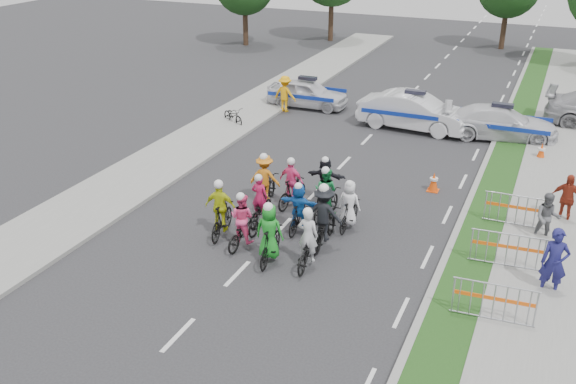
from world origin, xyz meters
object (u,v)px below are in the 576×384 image
at_px(rider_10, 265,184).
at_px(barrier_1, 507,252).
at_px(police_car_2, 500,123).
at_px(parked_bike, 233,116).
at_px(cone_0, 434,182).
at_px(rider_6, 260,206).
at_px(rider_1, 270,239).
at_px(cone_1, 541,152).
at_px(rider_4, 324,221).
at_px(spectator_1, 547,218).
at_px(spectator_0, 554,262).
at_px(marshal_hiviz, 285,94).
at_px(rider_2, 243,226).
at_px(rider_9, 292,187).
at_px(rider_11, 325,183).
at_px(rider_3, 221,214).
at_px(rider_5, 299,210).
at_px(police_car_0, 307,93).
at_px(rider_7, 349,209).
at_px(rider_0, 308,246).
at_px(barrier_2, 517,212).
at_px(barrier_0, 493,304).
at_px(rider_8, 326,198).
at_px(police_car_1, 414,111).
at_px(spectator_2, 566,199).

height_order(rider_10, barrier_1, rider_10).
relative_size(police_car_2, parked_bike, 3.14).
bearing_deg(cone_0, rider_6, -134.29).
distance_m(rider_6, rider_10, 1.38).
xyz_separation_m(rider_1, cone_1, (6.49, 11.48, -0.39)).
bearing_deg(barrier_1, cone_0, 122.90).
xyz_separation_m(rider_4, cone_1, (5.45, 9.94, -0.43)).
height_order(spectator_1, barrier_1, spectator_1).
xyz_separation_m(spectator_0, marshal_hiviz, (-12.81, 11.98, -0.06)).
bearing_deg(rider_2, rider_10, -73.84).
relative_size(rider_9, rider_11, 1.06).
distance_m(rider_3, rider_4, 3.13).
relative_size(rider_3, rider_9, 1.06).
xyz_separation_m(rider_5, police_car_0, (-4.78, 12.52, -0.02)).
distance_m(rider_1, rider_4, 1.86).
height_order(rider_1, rider_5, rider_1).
xyz_separation_m(spectator_1, barrier_1, (-0.89, -2.18, -0.22)).
relative_size(rider_4, police_car_0, 0.50).
distance_m(rider_9, marshal_hiviz, 10.80).
bearing_deg(rider_7, marshal_hiviz, -55.67).
height_order(rider_4, marshal_hiviz, rider_4).
bearing_deg(rider_0, rider_9, -63.11).
bearing_deg(police_car_2, cone_0, 158.41).
height_order(rider_10, police_car_0, rider_10).
distance_m(rider_1, spectator_1, 8.31).
relative_size(rider_3, spectator_0, 1.00).
bearing_deg(barrier_2, marshal_hiviz, 143.91).
bearing_deg(rider_7, police_car_0, -60.99).
bearing_deg(spectator_0, rider_4, 172.82).
bearing_deg(police_car_2, marshal_hiviz, 81.14).
xyz_separation_m(rider_7, rider_10, (-3.16, 0.59, 0.06)).
xyz_separation_m(rider_3, parked_bike, (-4.83, 9.81, -0.32)).
relative_size(rider_0, barrier_0, 0.91).
height_order(rider_8, police_car_1, rider_8).
height_order(marshal_hiviz, barrier_0, marshal_hiviz).
distance_m(rider_0, police_car_0, 15.44).
bearing_deg(rider_1, rider_11, -97.52).
height_order(rider_11, spectator_2, rider_11).
bearing_deg(barrier_0, police_car_0, 125.81).
bearing_deg(marshal_hiviz, rider_2, 116.05).
bearing_deg(rider_1, rider_5, -98.35).
bearing_deg(barrier_0, rider_2, 171.59).
bearing_deg(rider_3, rider_10, -104.63).
xyz_separation_m(rider_5, spectator_0, (7.32, -0.63, 0.23)).
bearing_deg(cone_1, barrier_1, -92.04).
bearing_deg(marshal_hiviz, rider_0, 123.84).
bearing_deg(parked_bike, barrier_1, -92.07).
bearing_deg(police_car_1, police_car_0, 81.90).
relative_size(police_car_1, barrier_1, 2.47).
xyz_separation_m(rider_4, spectator_0, (6.33, -0.14, 0.17)).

